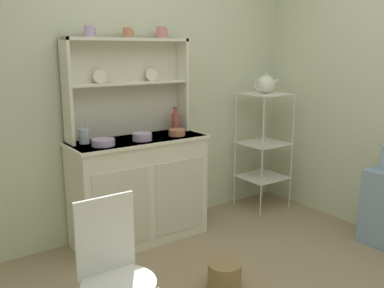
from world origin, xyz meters
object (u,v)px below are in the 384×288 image
object	(u,v)px
wire_chair	(113,267)
porcelain_teapot	(266,84)
jam_bottle	(175,122)
hutch_cabinet	(139,189)
cup_lilac_0	(89,31)
bakers_rack	(264,138)
bowl_mixing_large	(103,142)
hutch_shelf_unit	(126,80)
utensil_jar	(84,136)
floor_basket	(224,275)

from	to	relation	value
wire_chair	porcelain_teapot	size ratio (longest dim) A/B	3.28
wire_chair	jam_bottle	distance (m)	1.77
hutch_cabinet	cup_lilac_0	size ratio (longest dim) A/B	13.39
bakers_rack	cup_lilac_0	xyz separation A→B (m)	(-1.65, 0.17, 0.96)
hutch_cabinet	jam_bottle	size ratio (longest dim) A/B	5.27
bowl_mixing_large	jam_bottle	distance (m)	0.75
bakers_rack	wire_chair	world-z (taller)	bakers_rack
wire_chair	porcelain_teapot	bearing A→B (deg)	58.78
bowl_mixing_large	jam_bottle	world-z (taller)	jam_bottle
hutch_shelf_unit	bakers_rack	world-z (taller)	hutch_shelf_unit
utensil_jar	porcelain_teapot	size ratio (longest dim) A/B	0.98
hutch_cabinet	utensil_jar	world-z (taller)	utensil_jar
utensil_jar	bowl_mixing_large	bearing A→B (deg)	-60.50
bakers_rack	wire_chair	distance (m)	2.40
floor_basket	utensil_jar	distance (m)	1.43
wire_chair	cup_lilac_0	size ratio (longest dim) A/B	10.32
hutch_cabinet	hutch_shelf_unit	xyz separation A→B (m)	(0.00, 0.17, 0.86)
hutch_shelf_unit	floor_basket	world-z (taller)	hutch_shelf_unit
hutch_shelf_unit	jam_bottle	xyz separation A→B (m)	(0.41, -0.08, -0.36)
floor_basket	jam_bottle	distance (m)	1.39
hutch_shelf_unit	wire_chair	world-z (taller)	hutch_shelf_unit
porcelain_teapot	cup_lilac_0	bearing A→B (deg)	174.16
bowl_mixing_large	porcelain_teapot	size ratio (longest dim) A/B	0.65
hutch_shelf_unit	cup_lilac_0	size ratio (longest dim) A/B	12.50
hutch_cabinet	floor_basket	distance (m)	1.04
bakers_rack	porcelain_teapot	bearing A→B (deg)	180.00
bakers_rack	utensil_jar	xyz separation A→B (m)	(-1.75, 0.12, 0.20)
cup_lilac_0	jam_bottle	world-z (taller)	cup_lilac_0
wire_chair	utensil_jar	distance (m)	1.36
porcelain_teapot	utensil_jar	bearing A→B (deg)	175.93
hutch_shelf_unit	bowl_mixing_large	size ratio (longest dim) A/B	6.10
floor_basket	hutch_shelf_unit	bearing A→B (deg)	95.33
utensil_jar	porcelain_teapot	distance (m)	1.78
cup_lilac_0	bakers_rack	bearing A→B (deg)	-5.84
floor_basket	jam_bottle	bearing A→B (deg)	74.02
hutch_cabinet	bakers_rack	size ratio (longest dim) A/B	0.97
jam_bottle	porcelain_teapot	xyz separation A→B (m)	(0.93, -0.13, 0.28)
bakers_rack	utensil_jar	bearing A→B (deg)	175.94
bakers_rack	wire_chair	bearing A→B (deg)	-151.86
wire_chair	utensil_jar	bearing A→B (deg)	104.63
cup_lilac_0	wire_chair	bearing A→B (deg)	-109.50
hutch_shelf_unit	utensil_jar	distance (m)	0.57
hutch_shelf_unit	jam_bottle	bearing A→B (deg)	-10.98
hutch_cabinet	cup_lilac_0	world-z (taller)	cup_lilac_0
bowl_mixing_large	cup_lilac_0	bearing A→B (deg)	85.77
hutch_cabinet	bowl_mixing_large	distance (m)	0.55
porcelain_teapot	hutch_cabinet	bearing A→B (deg)	178.02
wire_chair	porcelain_teapot	world-z (taller)	porcelain_teapot
hutch_shelf_unit	wire_chair	xyz separation A→B (m)	(-0.77, -1.34, -0.78)
hutch_shelf_unit	floor_basket	distance (m)	1.67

